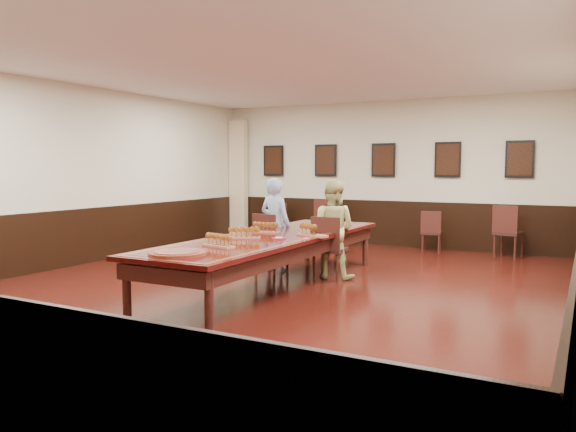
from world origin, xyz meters
The scene contains 23 objects.
floor centered at (0.00, 0.00, -0.01)m, with size 8.00×10.00×0.02m, color black.
ceiling centered at (0.00, 0.00, 3.21)m, with size 8.00×10.00×0.02m, color white.
wall_back centered at (0.00, 5.01, 1.60)m, with size 8.00×0.02×3.20m, color beige.
wall_left centered at (-4.01, 0.00, 1.60)m, with size 0.02×10.00×3.20m, color beige.
chair_man centered at (-0.59, 1.02, 0.49)m, with size 0.46×0.50×0.98m, color black, non-canonical shape.
chair_woman centered at (0.51, 0.92, 0.49)m, with size 0.46×0.50×0.99m, color black, non-canonical shape.
spare_chair_a centered at (-2.46, 4.66, 0.45)m, with size 0.42×0.46×0.90m, color black, non-canonical shape.
spare_chair_b centered at (-1.11, 4.46, 0.52)m, with size 0.48×0.53×1.03m, color black, non-canonical shape.
spare_chair_c centered at (1.21, 4.47, 0.43)m, with size 0.40×0.44×0.86m, color black, non-canonical shape.
spare_chair_d centered at (2.70, 4.47, 0.51)m, with size 0.48×0.52×1.02m, color black, non-canonical shape.
person_man centered at (-0.58, 1.13, 0.78)m, with size 0.57×0.38×1.57m, color #4979B7.
person_woman centered at (0.50, 1.03, 0.77)m, with size 0.77×0.60×1.55m, color #CDCB80.
pink_phone centered at (0.60, -0.08, 0.76)m, with size 0.07×0.13×0.01m, color #E74D8F.
curtain centered at (-3.75, 4.82, 1.45)m, with size 0.45×0.18×2.90m, color beige.
wainscoting centered at (0.00, 0.00, 0.50)m, with size 8.00×10.00×1.00m.
conference_table centered at (0.00, 0.00, 0.61)m, with size 1.40×5.00×0.76m.
posters centered at (0.00, 4.94, 1.90)m, with size 6.14×0.04×0.74m.
flight_a centered at (-0.26, 0.27, 0.83)m, with size 0.46×0.16×0.17m.
flight_b centered at (0.53, 0.21, 0.84)m, with size 0.52×0.28×0.18m.
flight_c centered at (-0.16, -0.49, 0.83)m, with size 0.46×0.35×0.17m.
flight_d centered at (0.01, -1.34, 0.83)m, with size 0.50×0.25×0.18m.
red_plate_grp centered at (0.28, -0.28, 0.76)m, with size 0.20×0.20×0.03m.
carved_platter centered at (-0.03, -2.09, 0.77)m, with size 0.78×0.78×0.05m.
Camera 1 is at (4.05, -7.01, 1.75)m, focal length 35.00 mm.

